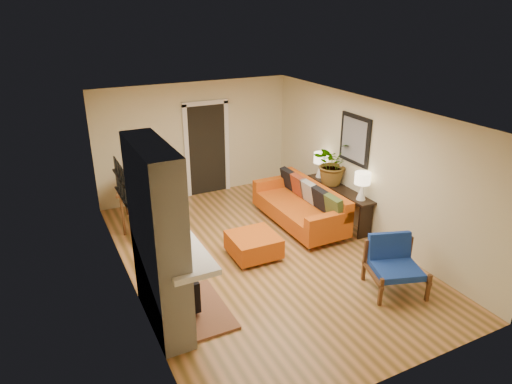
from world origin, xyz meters
TOP-DOWN VIEW (x-y plane):
  - room_shell at (0.60, 2.63)m, footprint 6.50×6.50m
  - fireplace at (-2.00, -1.00)m, footprint 1.09×1.68m
  - sofa at (1.35, 0.78)m, footprint 0.97×2.26m
  - ottoman at (-0.13, 0.04)m, footprint 0.83×0.83m
  - blue_chair at (1.41, -1.76)m, footprint 1.00×0.99m
  - dining_table at (-1.49, 2.25)m, footprint 1.16×1.97m
  - console_table at (2.07, 0.56)m, footprint 0.34×1.85m
  - lamp_near at (2.07, -0.10)m, footprint 0.30×0.30m
  - lamp_far at (2.07, 1.27)m, footprint 0.30×0.30m
  - houseplant at (2.06, 0.84)m, footprint 0.98×0.91m

SIDE VIEW (x-z plane):
  - ottoman at x=-0.13m, z-range 0.03..0.44m
  - sofa at x=1.35m, z-range -0.05..0.84m
  - blue_chair at x=1.41m, z-range 0.03..0.87m
  - console_table at x=2.07m, z-range 0.21..0.94m
  - dining_table at x=-1.49m, z-range 0.16..1.20m
  - lamp_near at x=2.07m, z-range 0.79..1.33m
  - lamp_far at x=2.07m, z-range 0.79..1.33m
  - houseplant at x=2.06m, z-range 0.73..1.63m
  - room_shell at x=0.60m, z-range -2.01..4.49m
  - fireplace at x=-2.00m, z-range -0.06..2.54m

